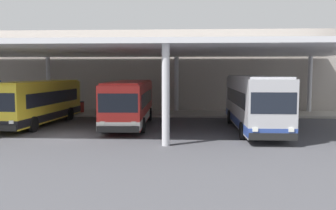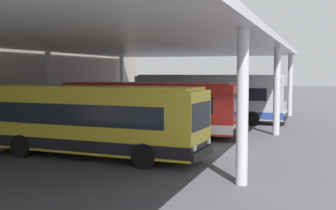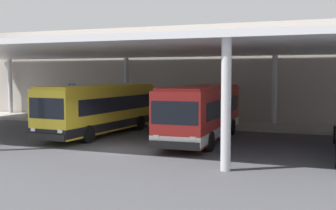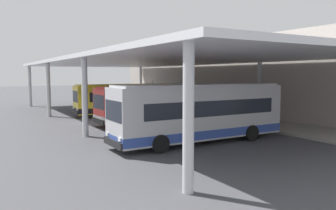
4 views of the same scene
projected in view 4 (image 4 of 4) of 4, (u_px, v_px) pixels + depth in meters
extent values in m
plane|color=#47474C|center=(93.00, 122.00, 28.84)|extent=(200.00, 200.00, 0.00)
cube|color=#A39E93|center=(203.00, 113.00, 34.75)|extent=(42.00, 4.50, 0.18)
cube|color=#ADA399|center=(227.00, 77.00, 36.03)|extent=(48.00, 1.60, 7.87)
cube|color=silver|center=(149.00, 61.00, 31.11)|extent=(40.00, 17.00, 0.30)
cylinder|color=silver|center=(30.00, 86.00, 43.23)|extent=(0.40, 0.40, 5.25)
cylinder|color=silver|center=(141.00, 84.00, 51.29)|extent=(0.40, 0.40, 5.25)
cylinder|color=silver|center=(48.00, 90.00, 32.63)|extent=(0.40, 0.40, 5.25)
cylinder|color=silver|center=(184.00, 87.00, 40.69)|extent=(0.40, 0.40, 5.25)
cylinder|color=silver|center=(85.00, 98.00, 22.04)|extent=(0.40, 0.40, 5.25)
cylinder|color=silver|center=(259.00, 91.00, 30.10)|extent=(0.40, 0.40, 5.25)
cylinder|color=silver|center=(188.00, 119.00, 11.45)|extent=(0.40, 0.40, 5.25)
cube|color=yellow|center=(127.00, 98.00, 34.11)|extent=(3.15, 10.54, 2.70)
cube|color=black|center=(127.00, 108.00, 34.20)|extent=(3.17, 10.56, 0.50)
cube|color=black|center=(128.00, 95.00, 34.15)|extent=(3.07, 8.67, 0.90)
cube|color=black|center=(76.00, 97.00, 31.76)|extent=(2.30, 0.26, 1.10)
cube|color=black|center=(75.00, 112.00, 31.86)|extent=(2.46, 0.31, 0.36)
cube|color=yellow|center=(127.00, 85.00, 33.98)|extent=(2.92, 10.11, 0.12)
cube|color=yellow|center=(76.00, 88.00, 31.70)|extent=(1.75, 0.23, 0.28)
cube|color=white|center=(73.00, 108.00, 32.63)|extent=(0.28, 0.10, 0.20)
cube|color=white|center=(77.00, 109.00, 31.03)|extent=(0.28, 0.10, 0.20)
cylinder|color=black|center=(93.00, 110.00, 33.86)|extent=(0.34, 1.02, 1.00)
cylinder|color=black|center=(99.00, 113.00, 31.68)|extent=(0.34, 1.02, 1.00)
cylinder|color=black|center=(148.00, 108.00, 36.59)|extent=(0.34, 1.02, 1.00)
cylinder|color=black|center=(157.00, 110.00, 34.41)|extent=(0.34, 1.02, 1.00)
cube|color=red|center=(157.00, 103.00, 28.30)|extent=(2.85, 10.48, 2.70)
cube|color=white|center=(157.00, 115.00, 28.39)|extent=(2.87, 10.50, 0.50)
cube|color=black|center=(158.00, 100.00, 28.35)|extent=(2.82, 8.61, 0.90)
cube|color=black|center=(99.00, 102.00, 25.52)|extent=(2.30, 0.20, 1.10)
cube|color=black|center=(98.00, 121.00, 25.61)|extent=(2.45, 0.24, 0.36)
cube|color=red|center=(157.00, 87.00, 28.17)|extent=(2.63, 10.06, 0.12)
cube|color=yellow|center=(99.00, 91.00, 25.46)|extent=(1.75, 0.18, 0.28)
cube|color=white|center=(94.00, 116.00, 26.34)|extent=(0.28, 0.09, 0.20)
cube|color=white|center=(103.00, 118.00, 24.83)|extent=(0.28, 0.09, 0.20)
cylinder|color=black|center=(116.00, 118.00, 27.72)|extent=(0.31, 1.01, 1.00)
cylinder|color=black|center=(129.00, 122.00, 25.66)|extent=(0.31, 1.01, 1.00)
cylinder|color=black|center=(177.00, 114.00, 30.96)|extent=(0.31, 1.01, 1.00)
cylinder|color=black|center=(192.00, 117.00, 28.90)|extent=(0.31, 1.01, 1.00)
cube|color=#B7B7BC|center=(200.00, 112.00, 20.18)|extent=(2.51, 11.20, 3.10)
cube|color=#2D4799|center=(200.00, 131.00, 20.29)|extent=(2.53, 11.22, 0.50)
cube|color=black|center=(202.00, 107.00, 20.23)|extent=(2.55, 9.19, 0.90)
cube|color=black|center=(114.00, 111.00, 17.35)|extent=(2.30, 0.12, 1.10)
cube|color=black|center=(113.00, 143.00, 17.46)|extent=(2.45, 0.16, 0.36)
cube|color=silver|center=(201.00, 85.00, 20.04)|extent=(2.31, 10.75, 0.12)
cube|color=yellow|center=(114.00, 91.00, 17.27)|extent=(1.75, 0.12, 0.28)
cube|color=white|center=(107.00, 134.00, 18.21)|extent=(0.28, 0.08, 0.20)
cube|color=white|center=(120.00, 139.00, 16.66)|extent=(0.28, 0.08, 0.20)
cylinder|color=black|center=(140.00, 136.00, 19.61)|extent=(0.28, 1.00, 1.00)
cylinder|color=black|center=(160.00, 144.00, 17.51)|extent=(0.28, 1.00, 1.00)
cylinder|color=black|center=(226.00, 128.00, 22.92)|extent=(0.28, 1.00, 1.00)
cylinder|color=black|center=(251.00, 133.00, 20.81)|extent=(0.28, 1.00, 1.00)
cube|color=brown|center=(210.00, 109.00, 33.59)|extent=(1.80, 0.44, 0.08)
cube|color=brown|center=(212.00, 107.00, 33.66)|extent=(1.80, 0.06, 0.44)
cube|color=#2D2D33|center=(206.00, 111.00, 34.21)|extent=(0.10, 0.36, 0.45)
cube|color=#2D2D33|center=(215.00, 112.00, 33.01)|extent=(0.10, 0.36, 0.45)
cylinder|color=maroon|center=(189.00, 106.00, 36.73)|extent=(0.48, 0.48, 0.90)
cylinder|color=black|center=(189.00, 102.00, 36.68)|extent=(0.52, 0.52, 0.08)
cylinder|color=#B2B2B7|center=(152.00, 93.00, 42.68)|extent=(0.12, 0.12, 3.20)
cube|color=#285199|center=(152.00, 90.00, 42.63)|extent=(0.70, 0.04, 1.80)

